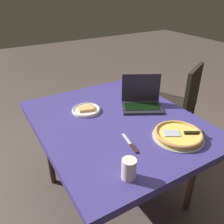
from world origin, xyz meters
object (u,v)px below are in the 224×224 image
(laptop, at_px, (142,100))
(drink_cup, at_px, (129,169))
(pizza_tray, at_px, (178,135))
(pizza_plate, at_px, (86,110))
(dining_table, at_px, (116,127))
(table_knife, at_px, (131,145))
(chair_near, at_px, (178,101))

(laptop, xyz_separation_m, drink_cup, (-0.59, 0.53, 0.00))
(laptop, relative_size, pizza_tray, 1.14)
(laptop, distance_m, pizza_plate, 0.44)
(dining_table, bearing_deg, pizza_tray, -150.29)
(laptop, xyz_separation_m, table_knife, (-0.38, 0.36, -0.05))
(drink_cup, xyz_separation_m, chair_near, (0.83, -1.21, -0.29))
(dining_table, xyz_separation_m, chair_near, (0.31, -0.96, -0.17))
(pizza_plate, xyz_separation_m, pizza_tray, (-0.62, -0.35, 0.01))
(pizza_plate, xyz_separation_m, table_knife, (-0.53, -0.05, -0.01))
(pizza_tray, xyz_separation_m, table_knife, (0.08, 0.30, -0.02))
(table_knife, bearing_deg, chair_near, -59.39)
(laptop, distance_m, table_knife, 0.53)
(pizza_tray, height_order, chair_near, chair_near)
(pizza_plate, height_order, table_knife, pizza_plate)
(dining_table, distance_m, drink_cup, 0.58)
(pizza_tray, distance_m, table_knife, 0.32)
(dining_table, relative_size, laptop, 3.50)
(table_knife, relative_size, chair_near, 0.23)
(pizza_tray, relative_size, drink_cup, 2.88)
(drink_cup, bearing_deg, pizza_tray, -74.66)
(table_knife, relative_size, drink_cup, 1.86)
(laptop, height_order, chair_near, laptop)
(dining_table, distance_m, pizza_tray, 0.45)
(table_knife, bearing_deg, drink_cup, 142.31)
(pizza_tray, distance_m, drink_cup, 0.49)
(dining_table, bearing_deg, chair_near, -71.91)
(pizza_tray, height_order, table_knife, pizza_tray)
(laptop, relative_size, table_knife, 1.76)
(dining_table, relative_size, table_knife, 6.16)
(laptop, bearing_deg, dining_table, 105.52)
(pizza_plate, xyz_separation_m, chair_near, (0.09, -1.09, -0.24))
(pizza_plate, distance_m, chair_near, 1.12)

